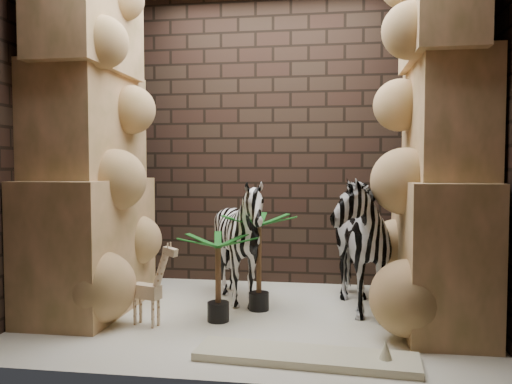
% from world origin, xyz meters
% --- Properties ---
extents(floor, '(3.50, 3.50, 0.00)m').
position_xyz_m(floor, '(0.00, 0.00, 0.00)').
color(floor, silver).
rests_on(floor, ground).
extents(wall_back, '(3.50, 0.00, 3.50)m').
position_xyz_m(wall_back, '(0.00, 1.25, 1.50)').
color(wall_back, black).
rests_on(wall_back, ground).
extents(wall_front, '(3.50, 0.00, 3.50)m').
position_xyz_m(wall_front, '(0.00, -1.25, 1.50)').
color(wall_front, black).
rests_on(wall_front, ground).
extents(wall_left, '(0.00, 3.00, 3.00)m').
position_xyz_m(wall_left, '(-1.75, 0.00, 1.50)').
color(wall_left, black).
rests_on(wall_left, ground).
extents(wall_right, '(0.00, 3.00, 3.00)m').
position_xyz_m(wall_right, '(1.75, 0.00, 1.50)').
color(wall_right, black).
rests_on(wall_right, ground).
extents(rock_pillar_left, '(0.68, 1.30, 3.00)m').
position_xyz_m(rock_pillar_left, '(-1.40, 0.00, 1.50)').
color(rock_pillar_left, '#E1A97B').
rests_on(rock_pillar_left, floor).
extents(rock_pillar_right, '(0.58, 1.25, 3.00)m').
position_xyz_m(rock_pillar_right, '(1.42, 0.00, 1.50)').
color(rock_pillar_right, '#E1A97B').
rests_on(rock_pillar_right, floor).
extents(zebra_right, '(0.85, 1.24, 1.34)m').
position_xyz_m(zebra_right, '(0.75, 0.32, 0.67)').
color(zebra_right, white).
rests_on(zebra_right, floor).
extents(zebra_left, '(1.18, 1.31, 0.99)m').
position_xyz_m(zebra_left, '(-0.18, 0.34, 0.50)').
color(zebra_left, white).
rests_on(zebra_left, floor).
extents(giraffe_toy, '(0.36, 0.22, 0.67)m').
position_xyz_m(giraffe_toy, '(-0.78, -0.34, 0.33)').
color(giraffe_toy, beige).
rests_on(giraffe_toy, floor).
extents(palm_front, '(0.36, 0.36, 0.82)m').
position_xyz_m(palm_front, '(0.01, 0.20, 0.41)').
color(palm_front, '#104D12').
rests_on(palm_front, floor).
extents(palm_back, '(0.36, 0.36, 0.69)m').
position_xyz_m(palm_back, '(-0.26, -0.15, 0.35)').
color(palm_back, '#104D12').
rests_on(palm_back, floor).
extents(surfboard, '(1.41, 0.44, 0.05)m').
position_xyz_m(surfboard, '(0.45, -0.87, 0.03)').
color(surfboard, beige).
rests_on(surfboard, floor).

